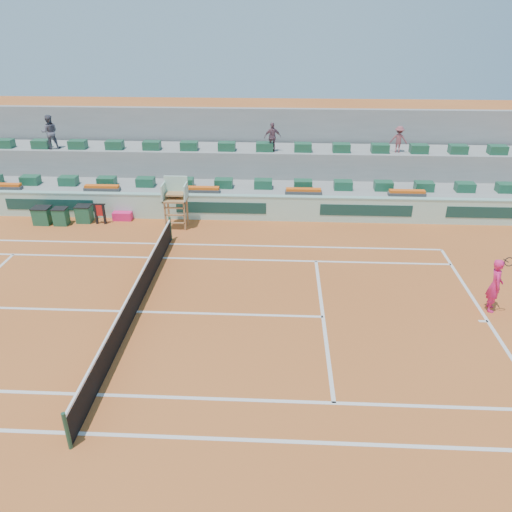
% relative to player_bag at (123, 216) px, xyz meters
% --- Properties ---
extents(ground, '(90.00, 90.00, 0.00)m').
position_rel_player_bag_xyz_m(ground, '(2.85, -8.14, -0.20)').
color(ground, '#AA5120').
rests_on(ground, ground).
extents(seating_tier_lower, '(36.00, 4.00, 1.20)m').
position_rel_player_bag_xyz_m(seating_tier_lower, '(2.85, 2.56, 0.40)').
color(seating_tier_lower, gray).
rests_on(seating_tier_lower, ground).
extents(seating_tier_upper, '(36.00, 2.40, 2.60)m').
position_rel_player_bag_xyz_m(seating_tier_upper, '(2.85, 4.16, 1.10)').
color(seating_tier_upper, gray).
rests_on(seating_tier_upper, ground).
extents(stadium_back_wall, '(36.00, 0.40, 4.40)m').
position_rel_player_bag_xyz_m(stadium_back_wall, '(2.85, 5.76, 2.00)').
color(stadium_back_wall, gray).
rests_on(stadium_back_wall, ground).
extents(player_bag, '(0.92, 0.41, 0.41)m').
position_rel_player_bag_xyz_m(player_bag, '(0.00, 0.00, 0.00)').
color(player_bag, '#E91E68').
rests_on(player_bag, ground).
extents(spectator_left, '(1.04, 0.92, 1.77)m').
position_rel_player_bag_xyz_m(spectator_left, '(-4.52, 3.47, 3.28)').
color(spectator_left, '#545361').
rests_on(spectator_left, seating_tier_upper).
extents(spectator_mid, '(0.93, 0.54, 1.50)m').
position_rel_player_bag_xyz_m(spectator_mid, '(7.26, 3.48, 3.15)').
color(spectator_mid, '#714B5A').
rests_on(spectator_mid, seating_tier_upper).
extents(spectator_right, '(0.97, 0.70, 1.35)m').
position_rel_player_bag_xyz_m(spectator_right, '(13.78, 3.66, 3.07)').
color(spectator_right, '#8A454A').
rests_on(spectator_right, seating_tier_upper).
extents(court_lines, '(23.89, 11.09, 0.01)m').
position_rel_player_bag_xyz_m(court_lines, '(2.85, -8.14, -0.20)').
color(court_lines, silver).
rests_on(court_lines, ground).
extents(tennis_net, '(0.10, 11.97, 1.10)m').
position_rel_player_bag_xyz_m(tennis_net, '(2.85, -8.14, 0.32)').
color(tennis_net, black).
rests_on(tennis_net, ground).
extents(advertising_hoarding, '(36.00, 0.34, 1.26)m').
position_rel_player_bag_xyz_m(advertising_hoarding, '(2.87, 0.36, 0.43)').
color(advertising_hoarding, '#ADDAC4').
rests_on(advertising_hoarding, ground).
extents(umpire_chair, '(1.10, 0.90, 2.40)m').
position_rel_player_bag_xyz_m(umpire_chair, '(2.85, -0.64, 1.34)').
color(umpire_chair, '#9A673A').
rests_on(umpire_chair, ground).
extents(seat_row_lower, '(32.90, 0.60, 0.44)m').
position_rel_player_bag_xyz_m(seat_row_lower, '(2.85, 1.66, 1.22)').
color(seat_row_lower, '#1B5135').
rests_on(seat_row_lower, seating_tier_lower).
extents(seat_row_upper, '(32.90, 0.60, 0.44)m').
position_rel_player_bag_xyz_m(seat_row_upper, '(2.85, 3.56, 2.62)').
color(seat_row_upper, '#1B5135').
rests_on(seat_row_upper, seating_tier_upper).
extents(flower_planters, '(26.80, 0.36, 0.28)m').
position_rel_player_bag_xyz_m(flower_planters, '(1.35, 0.86, 1.13)').
color(flower_planters, '#454545').
rests_on(flower_planters, seating_tier_lower).
extents(drink_cooler_a, '(0.74, 0.64, 0.84)m').
position_rel_player_bag_xyz_m(drink_cooler_a, '(-1.76, -0.32, 0.22)').
color(drink_cooler_a, '#1B5136').
rests_on(drink_cooler_a, ground).
extents(drink_cooler_b, '(0.67, 0.58, 0.84)m').
position_rel_player_bag_xyz_m(drink_cooler_b, '(-2.76, -0.72, 0.22)').
color(drink_cooler_b, '#1B5136').
rests_on(drink_cooler_b, ground).
extents(drink_cooler_c, '(0.82, 0.71, 0.84)m').
position_rel_player_bag_xyz_m(drink_cooler_c, '(-3.69, -0.65, 0.22)').
color(drink_cooler_c, '#1B5136').
rests_on(drink_cooler_c, ground).
extents(towel_rack, '(0.62, 0.10, 1.03)m').
position_rel_player_bag_xyz_m(towel_rack, '(-0.90, -0.53, 0.40)').
color(towel_rack, black).
rests_on(towel_rack, ground).
extents(tennis_player, '(0.59, 0.95, 2.28)m').
position_rel_player_bag_xyz_m(tennis_player, '(15.07, -7.36, 0.76)').
color(tennis_player, '#E91E68').
rests_on(tennis_player, ground).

